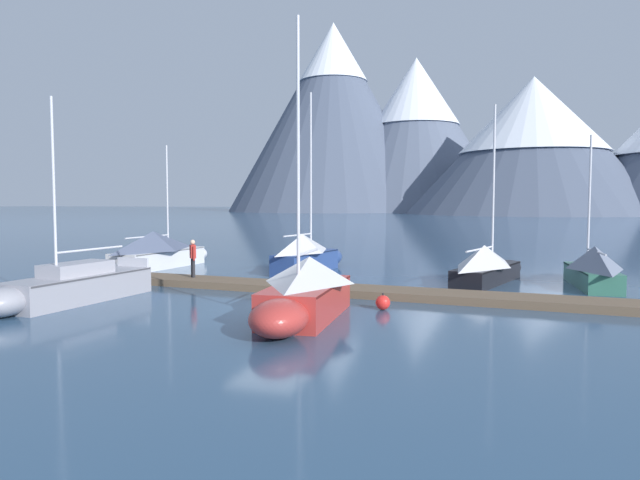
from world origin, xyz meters
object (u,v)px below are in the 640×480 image
(sailboat_second_berth, at_px, (69,287))
(sailboat_far_berth, at_px, (488,265))
(sailboat_mid_dock_port, at_px, (308,254))
(sailboat_nearest_berth, at_px, (160,250))
(mooring_buoy_channel_marker, at_px, (383,302))
(sailboat_outer_slip, at_px, (591,267))
(person_on_dock, at_px, (193,256))
(sailboat_mid_dock_starboard, at_px, (303,292))

(sailboat_second_berth, xyz_separation_m, sailboat_far_berth, (14.42, 10.18, 0.21))
(sailboat_second_berth, relative_size, sailboat_mid_dock_port, 0.78)
(sailboat_nearest_berth, relative_size, mooring_buoy_channel_marker, 12.76)
(sailboat_nearest_berth, bearing_deg, sailboat_mid_dock_port, 4.43)
(sailboat_far_berth, relative_size, sailboat_outer_slip, 1.22)
(sailboat_nearest_berth, relative_size, sailboat_second_berth, 1.01)
(sailboat_mid_dock_port, xyz_separation_m, person_on_dock, (-3.53, -5.85, 0.31))
(sailboat_mid_dock_port, bearing_deg, sailboat_nearest_berth, -175.57)
(sailboat_nearest_berth, distance_m, sailboat_second_berth, 11.51)
(sailboat_outer_slip, bearing_deg, sailboat_second_berth, -151.15)
(sailboat_nearest_berth, height_order, mooring_buoy_channel_marker, sailboat_nearest_berth)
(sailboat_nearest_berth, height_order, sailboat_outer_slip, sailboat_nearest_berth)
(sailboat_mid_dock_port, relative_size, sailboat_mid_dock_starboard, 1.03)
(person_on_dock, height_order, mooring_buoy_channel_marker, person_on_dock)
(sailboat_outer_slip, bearing_deg, sailboat_mid_dock_starboard, -132.59)
(sailboat_mid_dock_port, distance_m, sailboat_mid_dock_starboard, 12.49)
(sailboat_mid_dock_port, height_order, mooring_buoy_channel_marker, sailboat_mid_dock_port)
(sailboat_far_berth, bearing_deg, person_on_dock, -161.11)
(sailboat_nearest_berth, xyz_separation_m, mooring_buoy_channel_marker, (14.41, -8.82, -0.71))
(sailboat_far_berth, bearing_deg, mooring_buoy_channel_marker, -112.60)
(sailboat_mid_dock_port, height_order, sailboat_mid_dock_starboard, sailboat_mid_dock_port)
(sailboat_second_berth, bearing_deg, mooring_buoy_channel_marker, 11.21)
(sailboat_second_berth, distance_m, sailboat_outer_slip, 21.38)
(sailboat_second_berth, relative_size, sailboat_outer_slip, 1.10)
(sailboat_nearest_berth, distance_m, person_on_dock, 7.24)
(sailboat_outer_slip, bearing_deg, sailboat_far_berth, -178.18)
(sailboat_nearest_berth, relative_size, person_on_dock, 4.39)
(sailboat_second_berth, xyz_separation_m, person_on_dock, (1.73, 5.83, 0.65))
(sailboat_nearest_berth, relative_size, sailboat_mid_dock_starboard, 0.81)
(sailboat_nearest_berth, height_order, sailboat_mid_dock_starboard, sailboat_mid_dock_starboard)
(sailboat_mid_dock_starboard, relative_size, mooring_buoy_channel_marker, 15.73)
(sailboat_mid_dock_port, bearing_deg, person_on_dock, -121.10)
(sailboat_mid_dock_starboard, relative_size, sailboat_far_berth, 1.13)
(sailboat_nearest_berth, distance_m, mooring_buoy_channel_marker, 16.91)
(sailboat_far_berth, xyz_separation_m, sailboat_outer_slip, (4.30, 0.14, 0.02))
(sailboat_second_berth, height_order, sailboat_outer_slip, sailboat_second_berth)
(sailboat_mid_dock_port, xyz_separation_m, sailboat_far_berth, (9.16, -1.51, -0.13))
(sailboat_far_berth, bearing_deg, sailboat_nearest_berth, 177.27)
(sailboat_mid_dock_port, relative_size, sailboat_far_berth, 1.16)
(sailboat_mid_dock_port, distance_m, sailboat_far_berth, 9.29)
(sailboat_outer_slip, distance_m, person_on_dock, 17.58)
(sailboat_mid_dock_port, bearing_deg, sailboat_second_berth, -114.23)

